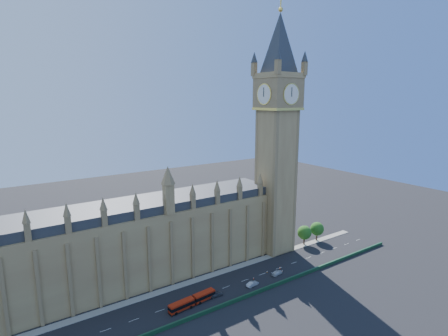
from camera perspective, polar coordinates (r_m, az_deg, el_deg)
ground at (r=122.26m, az=-1.32°, el=-19.39°), size 400.00×400.00×0.00m
palace_westminster at (r=124.89m, az=-16.99°, el=-12.09°), size 120.00×20.00×28.00m
elizabeth_tower at (r=139.94m, az=8.72°, el=7.92°), size 20.59×20.59×105.00m
bridge_parapet at (r=115.57m, az=1.26°, el=-21.01°), size 160.00×0.60×1.20m
kerb_north at (r=129.28m, az=-3.71°, el=-17.55°), size 160.00×3.00×0.16m
tree_east_near at (r=157.54m, az=13.04°, el=-10.16°), size 6.00×6.00×8.50m
tree_east_far at (r=163.18m, az=14.99°, el=-9.50°), size 6.00×6.00×8.50m
red_bus at (r=114.77m, az=-5.18°, el=-20.81°), size 16.22×3.82×2.73m
car_grey at (r=118.88m, az=-1.40°, el=-19.90°), size 4.78×2.00×1.61m
car_silver at (r=124.83m, az=4.68°, el=-18.32°), size 4.88×2.23×1.55m
car_white at (r=132.71m, az=8.68°, el=-16.55°), size 5.11×2.62×1.42m
cone_a at (r=135.14m, az=9.47°, el=-16.22°), size 0.50×0.50×0.69m
cone_b at (r=129.02m, az=4.85°, el=-17.51°), size 0.49×0.49×0.66m
cone_c at (r=133.72m, az=7.05°, el=-16.46°), size 0.47×0.47×0.67m
cone_d at (r=137.04m, az=9.12°, el=-15.78°), size 0.59×0.59×0.75m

